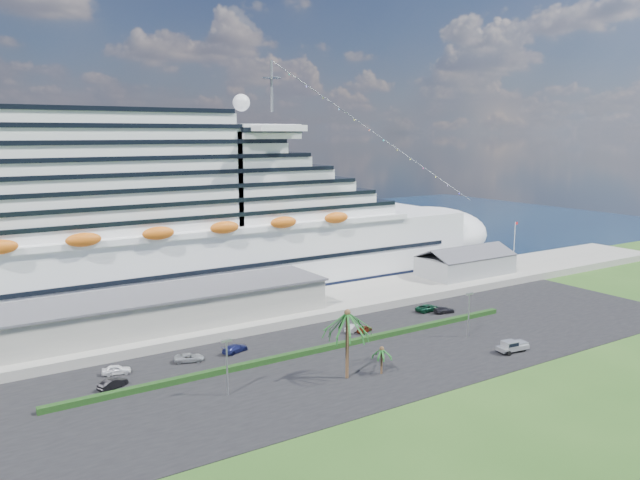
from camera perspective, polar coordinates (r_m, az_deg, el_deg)
ground at (r=100.59m, az=8.59°, el=-11.98°), size 420.00×420.00×0.00m
asphalt_lot at (r=108.49m, az=4.70°, el=-10.22°), size 140.00×38.00×0.12m
wharf at (r=131.28m, az=-3.04°, el=-6.25°), size 240.00×20.00×1.80m
water at (r=212.50m, az=-15.17°, el=-0.64°), size 420.00×160.00×0.02m
cruise_ship at (r=141.30m, az=-15.61°, el=1.10°), size 191.00×38.00×54.00m
terminal_building at (r=120.26m, az=-13.52°, el=-5.98°), size 61.00×15.00×6.30m
port_shed at (r=161.79m, az=13.16°, el=-2.16°), size 24.00×12.31×7.37m
flagpole at (r=174.32m, az=17.35°, el=-0.21°), size 1.08×0.16×12.00m
hedge at (r=107.85m, az=-0.37°, el=-10.02°), size 88.00×1.10×0.90m
lamp_post_left at (r=90.70m, az=-8.51°, el=-10.82°), size 1.60×0.35×8.27m
lamp_post_right at (r=117.58m, az=13.45°, el=-6.17°), size 1.60×0.35×8.27m
palm_tall at (r=94.60m, az=2.52°, el=-7.38°), size 8.82×8.82×11.13m
palm_short at (r=98.36m, az=5.67°, el=-10.14°), size 3.53×3.53×4.56m
parked_car_0 at (r=103.60m, az=-18.12°, el=-11.20°), size 4.64×2.77×1.48m
parked_car_1 at (r=98.45m, az=-18.43°, el=-12.34°), size 4.78×3.26×1.49m
parked_car_2 at (r=105.93m, az=-11.87°, el=-10.49°), size 5.28×3.68×1.34m
parked_car_3 at (r=108.82m, az=-7.78°, el=-9.78°), size 5.33×3.54×1.43m
parked_car_4 at (r=118.52m, az=4.08°, el=-8.11°), size 4.05×2.86×1.28m
parked_car_5 at (r=118.76m, az=3.12°, el=-8.03°), size 4.56×2.85×1.42m
parked_car_6 at (r=133.47m, az=9.81°, el=-6.13°), size 5.46×2.61×1.50m
parked_car_7 at (r=132.83m, az=11.29°, el=-6.29°), size 4.84×2.70×1.33m
pickup_truck at (r=112.77m, az=17.16°, el=-9.21°), size 6.04×2.85×2.05m
boat_trailer at (r=114.33m, az=17.28°, el=-9.02°), size 5.27×3.44×1.51m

